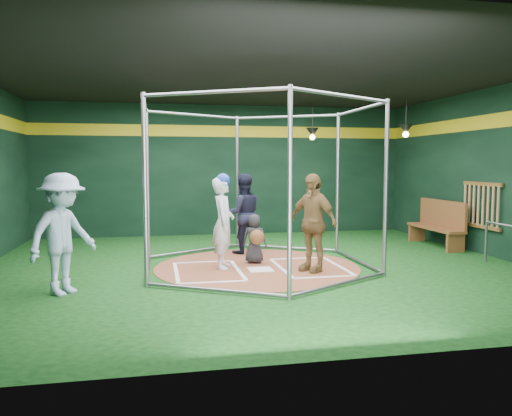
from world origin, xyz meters
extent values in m
cube|color=#0C350D|center=(0.00, 0.00, -0.01)|extent=(10.00, 9.00, 0.02)
cube|color=black|center=(0.00, 0.00, 3.50)|extent=(10.00, 9.00, 0.02)
cube|color=black|center=(0.00, 4.50, 1.75)|extent=(10.00, 0.10, 3.50)
cube|color=black|center=(0.00, -4.50, 1.75)|extent=(10.00, 0.10, 3.50)
cube|color=black|center=(5.00, 0.00, 1.75)|extent=(0.10, 9.00, 3.50)
cube|color=gold|center=(0.00, 4.47, 2.80)|extent=(10.00, 0.01, 0.30)
cube|color=gold|center=(4.97, 0.00, 2.80)|extent=(0.01, 9.00, 0.30)
cylinder|color=brown|center=(0.00, 0.00, 0.01)|extent=(3.80, 3.80, 0.01)
cube|color=white|center=(0.00, -0.30, 0.02)|extent=(0.43, 0.43, 0.01)
cube|color=white|center=(-0.95, 0.60, 0.02)|extent=(1.10, 0.07, 0.01)
cube|color=white|center=(-0.95, -1.10, 0.02)|extent=(1.10, 0.07, 0.01)
cube|color=white|center=(-1.50, -0.25, 0.02)|extent=(0.07, 1.70, 0.01)
cube|color=white|center=(-0.40, -0.25, 0.02)|extent=(0.07, 1.70, 0.01)
cube|color=white|center=(0.95, 0.60, 0.02)|extent=(1.10, 0.07, 0.01)
cube|color=white|center=(0.95, -1.10, 0.02)|extent=(1.10, 0.07, 0.01)
cube|color=white|center=(0.40, -0.25, 0.02)|extent=(0.07, 1.70, 0.01)
cube|color=white|center=(1.50, -0.25, 0.02)|extent=(0.07, 1.70, 0.01)
cylinder|color=gray|center=(1.99, 1.15, 1.50)|extent=(0.07, 0.07, 3.00)
cylinder|color=gray|center=(0.00, 2.30, 1.50)|extent=(0.07, 0.07, 3.00)
cylinder|color=gray|center=(-1.99, 1.15, 1.50)|extent=(0.07, 0.07, 3.00)
cylinder|color=gray|center=(-1.99, -1.15, 1.50)|extent=(0.07, 0.07, 3.00)
cylinder|color=gray|center=(0.00, -2.30, 1.50)|extent=(0.07, 0.07, 3.00)
cylinder|color=gray|center=(1.99, -1.15, 1.50)|extent=(0.07, 0.07, 3.00)
cylinder|color=gray|center=(1.00, 1.72, 2.95)|extent=(2.02, 1.20, 0.06)
cylinder|color=gray|center=(1.00, 1.72, 0.05)|extent=(2.02, 1.20, 0.06)
cylinder|color=gray|center=(-1.00, 1.72, 2.95)|extent=(2.02, 1.20, 0.06)
cylinder|color=gray|center=(-1.00, 1.72, 0.05)|extent=(2.02, 1.20, 0.06)
cylinder|color=gray|center=(-1.99, 0.00, 2.95)|extent=(0.06, 2.30, 0.06)
cylinder|color=gray|center=(-1.99, 0.00, 0.05)|extent=(0.06, 2.30, 0.06)
cylinder|color=gray|center=(-1.00, -1.73, 2.95)|extent=(2.02, 1.20, 0.06)
cylinder|color=gray|center=(-1.00, -1.73, 0.05)|extent=(2.02, 1.20, 0.06)
cylinder|color=gray|center=(1.00, -1.73, 2.95)|extent=(2.02, 1.20, 0.06)
cylinder|color=gray|center=(1.00, -1.73, 0.05)|extent=(2.02, 1.20, 0.06)
cylinder|color=gray|center=(1.99, 0.00, 2.95)|extent=(0.06, 2.30, 0.06)
cylinder|color=gray|center=(1.99, 0.00, 0.05)|extent=(0.06, 2.30, 0.06)
cube|color=brown|center=(4.94, 0.40, 1.50)|extent=(0.05, 1.25, 0.08)
cube|color=brown|center=(4.94, 0.40, 0.60)|extent=(0.05, 1.25, 0.08)
cylinder|color=tan|center=(4.92, -0.15, 1.05)|extent=(0.06, 0.06, 0.85)
cylinder|color=tan|center=(4.92, 0.01, 1.05)|extent=(0.06, 0.06, 0.85)
cylinder|color=tan|center=(4.92, 0.16, 1.05)|extent=(0.06, 0.06, 0.85)
cylinder|color=tan|center=(4.92, 0.32, 1.05)|extent=(0.06, 0.06, 0.85)
cylinder|color=tan|center=(4.92, 0.48, 1.05)|extent=(0.06, 0.06, 0.85)
cylinder|color=tan|center=(4.92, 0.64, 1.05)|extent=(0.06, 0.06, 0.85)
cylinder|color=tan|center=(4.92, 0.79, 1.05)|extent=(0.06, 0.06, 0.85)
cylinder|color=tan|center=(4.92, 0.95, 1.05)|extent=(0.06, 0.06, 0.85)
cone|color=black|center=(2.20, 3.60, 2.75)|extent=(0.34, 0.34, 0.22)
sphere|color=#FFD899|center=(2.20, 3.60, 2.62)|extent=(0.14, 0.14, 0.14)
cylinder|color=black|center=(2.20, 3.60, 3.10)|extent=(0.02, 0.02, 0.70)
cone|color=black|center=(4.00, 2.00, 2.75)|extent=(0.34, 0.34, 0.22)
sphere|color=#FFD899|center=(4.00, 2.00, 2.62)|extent=(0.14, 0.14, 0.14)
cylinder|color=black|center=(4.00, 2.00, 3.10)|extent=(0.02, 0.02, 0.70)
imported|color=silver|center=(-0.63, 0.00, 0.85)|extent=(0.52, 0.68, 1.67)
sphere|color=#16319A|center=(-0.63, 0.00, 1.62)|extent=(0.26, 0.26, 0.26)
imported|color=#A07B44|center=(0.89, -0.56, 0.88)|extent=(0.93, 1.08, 1.74)
imported|color=black|center=(0.02, 0.35, 0.49)|extent=(0.54, 0.45, 0.95)
sphere|color=brown|center=(0.02, 0.10, 0.55)|extent=(0.28, 0.28, 0.28)
imported|color=black|center=(-0.01, 1.45, 0.86)|extent=(0.87, 0.69, 1.70)
imported|color=#A7C0DD|center=(-3.18, -1.33, 0.89)|extent=(1.25, 1.32, 1.79)
cube|color=brown|center=(4.55, 1.52, 0.43)|extent=(0.43, 1.85, 0.06)
cube|color=brown|center=(4.73, 1.52, 0.77)|extent=(0.06, 1.85, 0.62)
cube|color=brown|center=(4.55, 0.70, 0.21)|extent=(0.41, 0.08, 0.41)
cube|color=brown|center=(4.55, 2.35, 0.21)|extent=(0.41, 0.08, 0.41)
cylinder|color=gray|center=(4.55, -0.32, 0.40)|extent=(0.05, 0.05, 0.80)
cylinder|color=gray|center=(4.55, -0.77, 0.78)|extent=(0.05, 0.89, 0.05)
camera|label=1|loc=(-1.81, -8.99, 1.92)|focal=35.00mm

